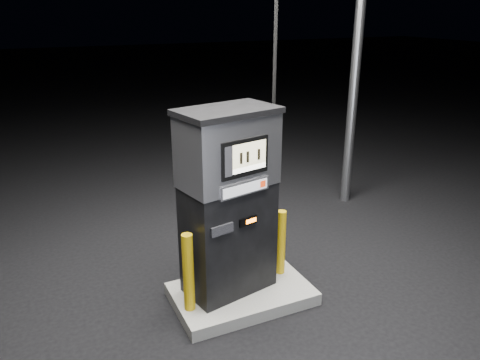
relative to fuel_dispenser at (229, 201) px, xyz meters
name	(u,v)px	position (x,y,z in m)	size (l,w,h in m)	color
ground	(242,299)	(0.11, -0.10, -1.25)	(80.00, 80.00, 0.00)	black
pump_island	(242,294)	(0.11, -0.10, -1.18)	(1.60, 1.00, 0.15)	slate
fuel_dispenser	(229,201)	(0.00, 0.00, 0.00)	(1.24, 0.84, 4.46)	black
bollard_left	(188,273)	(-0.57, -0.21, -0.65)	(0.12, 0.12, 0.91)	gold
bollard_right	(281,242)	(0.71, 0.03, -0.69)	(0.11, 0.11, 0.84)	gold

